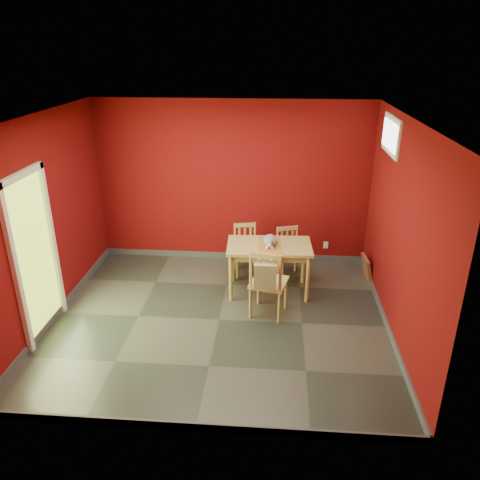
# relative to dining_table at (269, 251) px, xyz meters

# --- Properties ---
(ground) EXTENTS (4.50, 4.50, 0.00)m
(ground) POSITION_rel_dining_table_xyz_m (-0.65, -0.85, -0.67)
(ground) COLOR #2D342D
(ground) RESTS_ON ground
(room_shell) EXTENTS (4.50, 4.50, 4.50)m
(room_shell) POSITION_rel_dining_table_xyz_m (-0.65, -0.85, -0.62)
(room_shell) COLOR #60090A
(room_shell) RESTS_ON ground
(doorway) EXTENTS (0.06, 1.01, 2.13)m
(doorway) POSITION_rel_dining_table_xyz_m (-2.88, -1.25, 0.45)
(doorway) COLOR #B7D838
(doorway) RESTS_ON ground
(window) EXTENTS (0.05, 0.90, 0.50)m
(window) POSITION_rel_dining_table_xyz_m (1.58, 0.15, 1.68)
(window) COLOR white
(window) RESTS_ON room_shell
(outlet_plate) EXTENTS (0.08, 0.02, 0.12)m
(outlet_plate) POSITION_rel_dining_table_xyz_m (0.95, 1.14, -0.37)
(outlet_plate) COLOR silver
(outlet_plate) RESTS_ON room_shell
(dining_table) EXTENTS (1.26, 0.77, 0.77)m
(dining_table) POSITION_rel_dining_table_xyz_m (0.00, 0.00, 0.00)
(dining_table) COLOR tan
(dining_table) RESTS_ON ground
(table_runner) EXTENTS (0.36, 0.70, 0.35)m
(table_runner) POSITION_rel_dining_table_xyz_m (-0.00, -0.11, 0.04)
(table_runner) COLOR #AA6A2B
(table_runner) RESTS_ON dining_table
(chair_far_left) EXTENTS (0.45, 0.45, 0.82)m
(chair_far_left) POSITION_rel_dining_table_xyz_m (-0.38, 0.60, -0.25)
(chair_far_left) COLOR tan
(chair_far_left) RESTS_ON ground
(chair_far_right) EXTENTS (0.47, 0.47, 0.81)m
(chair_far_right) POSITION_rel_dining_table_xyz_m (0.31, 0.54, -0.26)
(chair_far_right) COLOR tan
(chair_far_right) RESTS_ON ground
(chair_near) EXTENTS (0.56, 0.56, 1.00)m
(chair_near) POSITION_rel_dining_table_xyz_m (0.00, -0.67, -0.16)
(chair_near) COLOR tan
(chair_near) RESTS_ON ground
(tote_bag) EXTENTS (0.29, 0.18, 0.41)m
(tote_bag) POSITION_rel_dining_table_xyz_m (-0.03, -0.90, 0.04)
(tote_bag) COLOR #889761
(tote_bag) RESTS_ON chair_near
(cat) EXTENTS (0.33, 0.45, 0.20)m
(cat) POSITION_rel_dining_table_xyz_m (0.01, -0.01, 0.20)
(cat) COLOR slate
(cat) RESTS_ON table_runner
(picture_frame) EXTENTS (0.16, 0.40, 0.40)m
(picture_frame) POSITION_rel_dining_table_xyz_m (1.54, 0.49, -0.47)
(picture_frame) COLOR brown
(picture_frame) RESTS_ON ground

